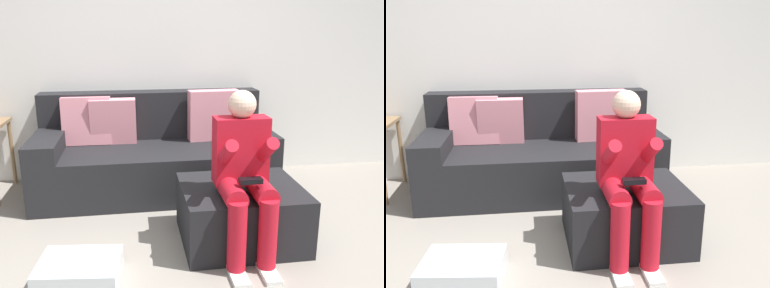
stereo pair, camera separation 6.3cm
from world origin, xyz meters
TOP-DOWN VIEW (x-y plane):
  - wall_back at (0.00, 2.16)m, footprint 5.03×0.10m
  - couch_sectional at (-0.19, 1.71)m, footprint 2.10×0.94m
  - ottoman at (0.35, 0.62)m, footprint 0.83×0.70m
  - person_seated at (0.31, 0.42)m, footprint 0.35×0.58m
  - storage_bin at (-0.72, 0.28)m, footprint 0.51×0.42m

SIDE VIEW (x-z plane):
  - storage_bin at x=-0.72m, z-range 0.00..0.14m
  - ottoman at x=0.35m, z-range 0.00..0.40m
  - couch_sectional at x=-0.19m, z-range -0.11..0.79m
  - person_seated at x=0.31m, z-range 0.03..1.12m
  - wall_back at x=0.00m, z-range 0.00..2.54m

